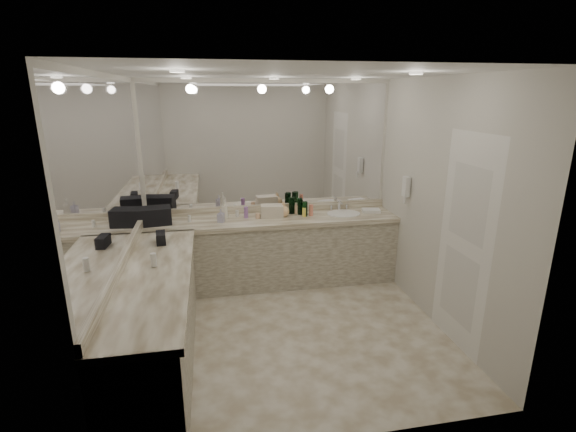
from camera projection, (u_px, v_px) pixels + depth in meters
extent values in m
plane|color=beige|center=(290.00, 330.00, 4.45)|extent=(3.20, 3.20, 0.00)
plane|color=white|center=(291.00, 73.00, 3.71)|extent=(3.20, 3.20, 0.00)
cube|color=beige|center=(269.00, 182.00, 5.49)|extent=(3.20, 0.02, 2.60)
cube|color=beige|center=(118.00, 222.00, 3.79)|extent=(0.02, 3.00, 2.60)
cube|color=beige|center=(440.00, 205.00, 4.36)|extent=(0.02, 3.00, 2.60)
cube|color=beige|center=(273.00, 253.00, 5.46)|extent=(3.20, 0.60, 0.84)
cube|color=silver|center=(272.00, 220.00, 5.32)|extent=(3.20, 0.64, 0.06)
cube|color=beige|center=(157.00, 322.00, 3.81)|extent=(0.60, 2.40, 0.84)
cube|color=silver|center=(154.00, 277.00, 3.69)|extent=(0.64, 2.42, 0.06)
cube|color=silver|center=(269.00, 208.00, 5.57)|extent=(3.20, 0.04, 0.10)
cube|color=silver|center=(125.00, 258.00, 3.89)|extent=(0.04, 3.00, 0.10)
cube|color=white|center=(268.00, 146.00, 5.34)|extent=(3.12, 0.01, 1.55)
cube|color=white|center=(113.00, 171.00, 3.66)|extent=(0.01, 2.92, 1.55)
cylinder|color=white|center=(344.00, 214.00, 5.49)|extent=(0.44, 0.44, 0.03)
cube|color=silver|center=(339.00, 205.00, 5.67)|extent=(0.24, 0.16, 0.14)
cube|color=white|center=(406.00, 187.00, 5.00)|extent=(0.06, 0.10, 0.24)
cube|color=white|center=(464.00, 244.00, 3.96)|extent=(0.02, 0.82, 2.10)
cube|color=black|center=(155.00, 215.00, 5.03)|extent=(0.41, 0.29, 0.22)
cube|color=black|center=(161.00, 238.00, 4.41)|extent=(0.12, 0.22, 0.11)
cube|color=beige|center=(272.00, 211.00, 5.34)|extent=(0.30, 0.20, 0.16)
cube|color=white|center=(371.00, 211.00, 5.57)|extent=(0.26, 0.20, 0.04)
cylinder|color=white|center=(154.00, 261.00, 3.80)|extent=(0.05, 0.05, 0.12)
imported|color=white|center=(224.00, 210.00, 5.24)|extent=(0.10, 0.10, 0.24)
imported|color=#B5B0CC|center=(221.00, 216.00, 5.11)|extent=(0.10, 0.10, 0.17)
imported|color=#FACA8C|center=(284.00, 209.00, 5.35)|extent=(0.18, 0.18, 0.19)
cylinder|color=#10431A|center=(292.00, 205.00, 5.48)|extent=(0.07, 0.07, 0.22)
cylinder|color=#10431A|center=(305.00, 209.00, 5.37)|extent=(0.07, 0.07, 0.19)
cylinder|color=#10431A|center=(300.00, 206.00, 5.46)|extent=(0.07, 0.07, 0.21)
cylinder|color=#10431A|center=(291.00, 206.00, 5.48)|extent=(0.07, 0.07, 0.21)
cylinder|color=#10431A|center=(300.00, 207.00, 5.44)|extent=(0.07, 0.07, 0.20)
cylinder|color=white|center=(190.00, 218.00, 5.14)|extent=(0.04, 0.04, 0.08)
cylinder|color=#E57F66|center=(311.00, 210.00, 5.39)|extent=(0.05, 0.05, 0.15)
cylinder|color=#E0B28C|center=(258.00, 216.00, 5.28)|extent=(0.06, 0.06, 0.07)
cylinder|color=#E0B28C|center=(297.00, 209.00, 5.49)|extent=(0.06, 0.06, 0.11)
cylinder|color=#F2D84C|center=(304.00, 212.00, 5.35)|extent=(0.05, 0.05, 0.12)
cylinder|color=white|center=(237.00, 214.00, 5.36)|extent=(0.04, 0.04, 0.08)
cylinder|color=#9966B2|center=(246.00, 212.00, 5.30)|extent=(0.05, 0.05, 0.14)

